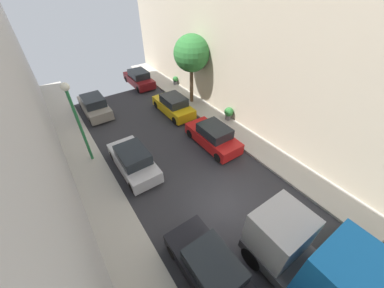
{
  "coord_description": "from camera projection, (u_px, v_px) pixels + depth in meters",
  "views": [
    {
      "loc": [
        -5.29,
        -4.49,
        9.67
      ],
      "look_at": [
        1.2,
        4.81,
        0.5
      ],
      "focal_mm": 20.51,
      "sensor_mm": 36.0,
      "label": 1
    }
  ],
  "objects": [
    {
      "name": "lamp_post",
      "position": [
        75.0,
        112.0,
        11.88
      ],
      "size": [
        0.44,
        0.44,
        5.08
      ],
      "color": "#26723F",
      "rests_on": "sidewalk_left"
    },
    {
      "name": "parked_car_left_3",
      "position": [
        211.0,
        270.0,
        8.33
      ],
      "size": [
        1.78,
        4.2,
        1.57
      ],
      "color": "black",
      "rests_on": "ground"
    },
    {
      "name": "potted_plant_1",
      "position": [
        175.0,
        80.0,
        22.61
      ],
      "size": [
        0.54,
        0.54,
        0.82
      ],
      "color": "slate",
      "rests_on": "sidewalk_right"
    },
    {
      "name": "parked_car_right_4",
      "position": [
        139.0,
        79.0,
        22.56
      ],
      "size": [
        1.78,
        4.2,
        1.57
      ],
      "color": "maroon",
      "rests_on": "ground"
    },
    {
      "name": "parked_car_right_2",
      "position": [
        213.0,
        136.0,
        14.88
      ],
      "size": [
        1.78,
        4.2,
        1.57
      ],
      "color": "red",
      "rests_on": "ground"
    },
    {
      "name": "sidewalk_left",
      "position": [
        135.0,
        266.0,
        9.03
      ],
      "size": [
        2.0,
        44.0,
        0.15
      ],
      "primitive_type": "cube",
      "color": "#B7B2A8",
      "rests_on": "ground"
    },
    {
      "name": "parked_car_left_5",
      "position": [
        95.0,
        106.0,
        18.14
      ],
      "size": [
        1.78,
        4.2,
        1.57
      ],
      "color": "gray",
      "rests_on": "ground"
    },
    {
      "name": "ground",
      "position": [
        226.0,
        208.0,
        11.3
      ],
      "size": [
        32.0,
        32.0,
        0.0
      ],
      "primitive_type": "plane",
      "color": "#2D2D33"
    },
    {
      "name": "sidewalk_right",
      "position": [
        287.0,
        167.0,
        13.48
      ],
      "size": [
        2.0,
        44.0,
        0.15
      ],
      "primitive_type": "cube",
      "color": "#B7B2A8",
      "rests_on": "ground"
    },
    {
      "name": "potted_plant_2",
      "position": [
        229.0,
        113.0,
        17.28
      ],
      "size": [
        0.72,
        0.72,
        1.02
      ],
      "color": "slate",
      "rests_on": "sidewalk_right"
    },
    {
      "name": "parked_car_left_4",
      "position": [
        133.0,
        160.0,
        13.02
      ],
      "size": [
        1.78,
        4.2,
        1.57
      ],
      "color": "silver",
      "rests_on": "ground"
    },
    {
      "name": "parked_car_right_3",
      "position": [
        173.0,
        105.0,
        18.19
      ],
      "size": [
        1.78,
        4.2,
        1.57
      ],
      "color": "gold",
      "rests_on": "ground"
    },
    {
      "name": "street_tree_1",
      "position": [
        191.0,
        54.0,
        17.41
      ],
      "size": [
        2.88,
        2.88,
        5.63
      ],
      "color": "brown",
      "rests_on": "sidewalk_right"
    }
  ]
}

